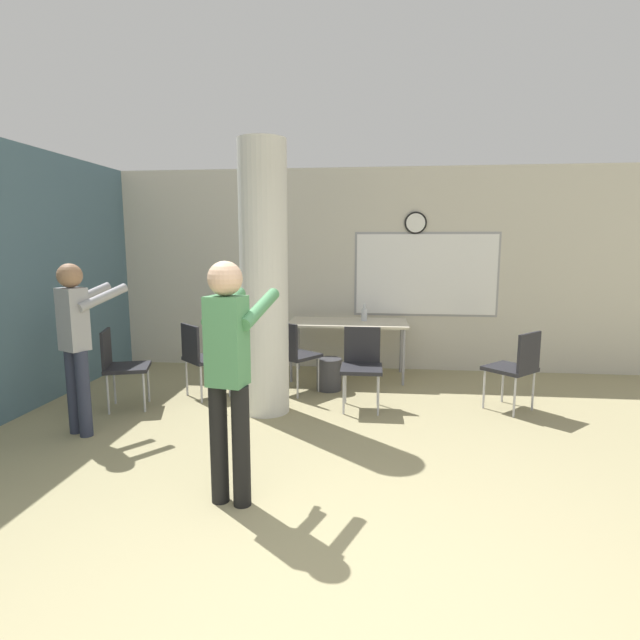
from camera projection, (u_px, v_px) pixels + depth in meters
ground_plane at (324, 638)px, 2.28m from camera, size 24.00×24.00×0.00m
wall_back at (362, 270)px, 7.03m from camera, size 8.00×0.15×2.80m
support_pillar at (264, 280)px, 5.13m from camera, size 0.49×0.49×2.80m
folding_table at (348, 325)px, 6.60m from camera, size 1.55×0.77×0.75m
bottle_on_table at (364, 314)px, 6.63m from camera, size 0.08×0.08×0.23m
waste_bin at (329, 374)px, 6.09m from camera, size 0.30×0.30×0.39m
chair_near_pillar at (202, 354)px, 5.74m from camera, size 0.62×0.62×0.87m
chair_mid_room at (516, 365)px, 5.27m from camera, size 0.62×0.62×0.87m
chair_table_left at (293, 352)px, 5.90m from camera, size 0.61×0.61×0.87m
chair_by_left_wall at (120, 363)px, 5.36m from camera, size 0.55×0.55×0.87m
chair_table_front at (362, 362)px, 5.39m from camera, size 0.44×0.44×0.87m
person_playing_front at (229, 364)px, 3.33m from camera, size 0.45×0.68×1.67m
person_watching_back at (77, 335)px, 4.58m from camera, size 0.53×0.65×1.60m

